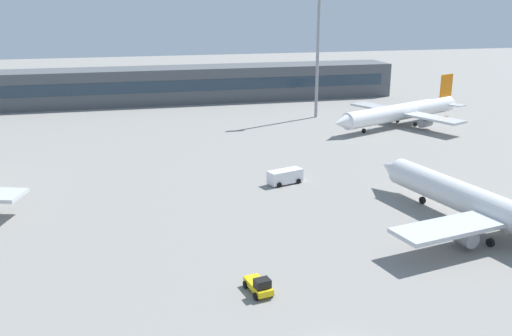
% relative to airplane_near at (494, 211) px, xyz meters
% --- Properties ---
extents(ground_plane, '(400.00, 400.00, 0.00)m').
position_rel_airplane_near_xyz_m(ground_plane, '(-25.37, 22.93, -3.08)').
color(ground_plane, gray).
extents(terminal_building, '(116.21, 12.13, 9.00)m').
position_rel_airplane_near_xyz_m(terminal_building, '(-25.37, 96.79, 1.42)').
color(terminal_building, '#4C5156').
rests_on(terminal_building, ground_plane).
extents(airplane_near, '(28.66, 40.59, 10.10)m').
position_rel_airplane_near_xyz_m(airplane_near, '(0.00, 0.00, 0.00)').
color(airplane_near, silver).
rests_on(airplane_near, ground_plane).
extents(airplane_far, '(37.55, 27.01, 9.81)m').
position_rel_airplane_near_xyz_m(airplane_far, '(17.60, 55.72, -0.09)').
color(airplane_far, white).
rests_on(airplane_far, ground_plane).
extents(baggage_tug_yellow, '(2.35, 3.82, 1.75)m').
position_rel_airplane_near_xyz_m(baggage_tug_yellow, '(-29.14, -6.48, -2.28)').
color(baggage_tug_yellow, yellow).
rests_on(baggage_tug_yellow, ground_plane).
extents(service_van_white, '(5.56, 3.49, 2.08)m').
position_rel_airplane_near_xyz_m(service_van_white, '(-17.65, 23.84, -1.97)').
color(service_van_white, white).
rests_on(service_van_white, ground_plane).
extents(floodlight_tower_west, '(3.20, 0.80, 31.08)m').
position_rel_airplane_near_xyz_m(floodlight_tower_west, '(3.16, 68.79, 14.55)').
color(floodlight_tower_west, gray).
rests_on(floodlight_tower_west, ground_plane).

